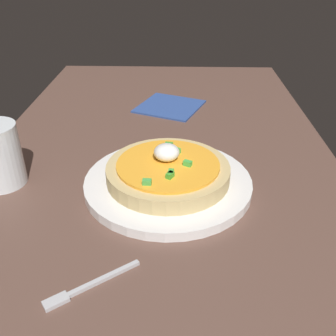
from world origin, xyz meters
The scene contains 5 objects.
dining_table centered at (0.00, 0.00, 1.63)cm, with size 126.62×65.02×3.26cm, color brown.
plate centered at (-5.47, -1.95, 4.04)cm, with size 26.79×26.79×1.55cm, color white.
pizza centered at (-5.43, -1.94, 6.31)cm, with size 19.57×19.57×5.47cm.
fork centered at (-26.94, 6.90, 3.51)cm, with size 7.88×10.22×0.50cm.
napkin centered at (29.05, -1.30, 3.46)cm, with size 13.72×13.72×0.40cm, color #2C478B.
Camera 1 is at (-57.37, -3.49, 37.70)cm, focal length 41.03 mm.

